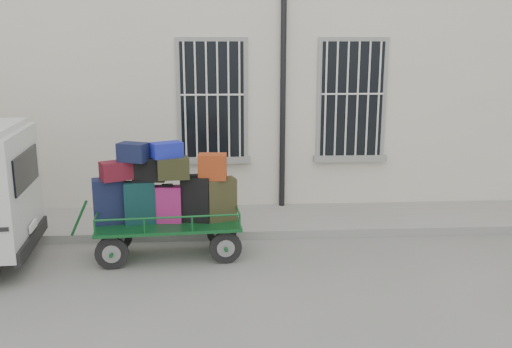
{
  "coord_description": "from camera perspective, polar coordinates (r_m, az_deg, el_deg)",
  "views": [
    {
      "loc": [
        -0.26,
        -7.98,
        3.39
      ],
      "look_at": [
        0.31,
        1.0,
        1.26
      ],
      "focal_mm": 40.0,
      "sensor_mm": 36.0,
      "label": 1
    }
  ],
  "objects": [
    {
      "name": "ground",
      "position": [
        8.67,
        -1.66,
        -9.68
      ],
      "size": [
        80.0,
        80.0,
        0.0
      ],
      "primitive_type": "plane",
      "color": "slate",
      "rests_on": "ground"
    },
    {
      "name": "sidewalk",
      "position": [
        10.7,
        -2.08,
        -4.71
      ],
      "size": [
        24.0,
        1.7,
        0.15
      ],
      "primitive_type": "cube",
      "color": "gray",
      "rests_on": "ground"
    },
    {
      "name": "building",
      "position": [
        13.48,
        -2.58,
        11.66
      ],
      "size": [
        24.0,
        5.15,
        6.0
      ],
      "color": "beige",
      "rests_on": "ground"
    },
    {
      "name": "luggage_cart",
      "position": [
        9.01,
        -8.99,
        -2.46
      ],
      "size": [
        2.65,
        1.18,
        1.86
      ],
      "rotation": [
        0.0,
        0.0,
        0.08
      ],
      "color": "black",
      "rests_on": "ground"
    }
  ]
}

